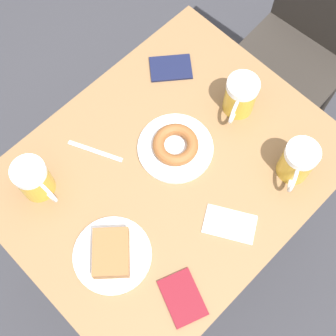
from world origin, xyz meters
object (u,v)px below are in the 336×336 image
napkin_folded (230,224)px  plate_with_donut (175,146)px  beer_mug_left (34,180)px  passport_far_edge (183,298)px  plate_with_cake (112,254)px  passport_near_edge (171,68)px  fork (95,151)px  beer_mug_center (241,97)px  beer_mug_right (297,162)px  chair (309,31)px

napkin_folded → plate_with_donut: bearing=168.0°
beer_mug_left → napkin_folded: (0.44, 0.29, -0.06)m
napkin_folded → passport_far_edge: bearing=-78.7°
plate_with_cake → passport_near_edge: (-0.30, 0.51, -0.02)m
beer_mug_left → napkin_folded: size_ratio=0.86×
beer_mug_left → fork: size_ratio=0.88×
beer_mug_center → passport_near_edge: beer_mug_center is taller
beer_mug_right → beer_mug_left: bearing=-130.7°
fork → chair: bearing=83.5°
napkin_folded → passport_far_edge: 0.23m
napkin_folded → fork: 0.43m
passport_far_edge → plate_with_cake: bearing=-165.5°
chair → beer_mug_left: chair is taller
chair → passport_near_edge: bearing=-108.4°
beer_mug_left → passport_near_edge: beer_mug_left is taller
beer_mug_center → passport_far_edge: 0.57m
passport_near_edge → beer_mug_right: bearing=0.1°
chair → fork: 0.95m
plate_with_cake → beer_mug_right: bearing=71.0°
napkin_folded → passport_near_edge: passport_near_edge is taller
beer_mug_left → plate_with_cake: bearing=3.1°
plate_with_cake → fork: (-0.25, 0.16, -0.02)m
passport_far_edge → fork: bearing=166.2°
plate_with_cake → plate_with_donut: (-0.10, 0.33, -0.00)m
chair → plate_with_cake: chair is taller
plate_with_donut → napkin_folded: plate_with_donut is taller
fork → passport_far_edge: (0.46, -0.11, 0.00)m
plate_with_cake → plate_with_donut: size_ratio=0.95×
napkin_folded → passport_near_edge: size_ratio=1.03×
plate_with_cake → napkin_folded: bearing=60.2°
beer_mug_left → beer_mug_center: bearing=69.4°
plate_with_donut → passport_far_edge: bearing=-42.7°
plate_with_donut → napkin_folded: 0.26m
beer_mug_right → napkin_folded: bearing=-94.4°
beer_mug_center → napkin_folded: (0.22, -0.28, -0.06)m
chair → beer_mug_center: 0.60m
passport_near_edge → passport_far_edge: same height
beer_mug_right → napkin_folded: size_ratio=0.81×
chair → napkin_folded: bearing=-72.9°
chair → passport_far_edge: chair is taller
chair → beer_mug_left: (-0.13, -1.10, 0.26)m
plate_with_cake → beer_mug_right: (0.18, 0.51, 0.04)m
beer_mug_center → napkin_folded: size_ratio=0.83×
beer_mug_center → fork: size_ratio=0.85×
napkin_folded → beer_mug_right: bearing=85.6°
beer_mug_right → beer_mug_center: bearing=170.0°
chair → plate_with_donut: 0.79m
beer_mug_center → passport_far_edge: size_ratio=0.88×
plate_with_donut → napkin_folded: size_ratio=1.36×
fork → passport_far_edge: bearing=-13.8°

